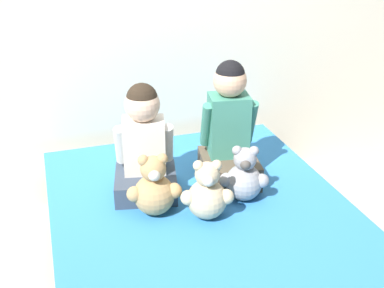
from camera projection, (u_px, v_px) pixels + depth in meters
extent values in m
plane|color=#B2A899|center=(204.00, 282.00, 2.64)|extent=(14.00, 14.00, 0.00)
cube|color=silver|center=(151.00, 14.00, 3.02)|extent=(8.00, 0.06, 2.50)
cube|color=#473828|center=(204.00, 267.00, 2.59)|extent=(1.53, 1.88, 0.20)
cube|color=silver|center=(205.00, 235.00, 2.50)|extent=(1.50, 1.84, 0.23)
cube|color=#337FC6|center=(205.00, 214.00, 2.44)|extent=(1.51, 1.86, 0.03)
cube|color=#384251|center=(146.00, 183.00, 2.58)|extent=(0.38, 0.37, 0.12)
cube|color=silver|center=(144.00, 145.00, 2.53)|extent=(0.25, 0.20, 0.29)
sphere|color=beige|center=(142.00, 105.00, 2.43)|extent=(0.18, 0.18, 0.18)
sphere|color=#2D2319|center=(142.00, 99.00, 2.42)|extent=(0.16, 0.16, 0.16)
cylinder|color=silver|center=(120.00, 145.00, 2.52)|extent=(0.08, 0.14, 0.24)
cylinder|color=silver|center=(168.00, 143.00, 2.54)|extent=(0.08, 0.14, 0.24)
cube|color=brown|center=(229.00, 168.00, 2.70)|extent=(0.35, 0.38, 0.14)
cube|color=#3D8470|center=(228.00, 125.00, 2.64)|extent=(0.24, 0.20, 0.35)
sphere|color=#DBAD89|center=(230.00, 81.00, 2.53)|extent=(0.18, 0.18, 0.18)
sphere|color=black|center=(230.00, 75.00, 2.51)|extent=(0.16, 0.16, 0.16)
cylinder|color=#3D8470|center=(206.00, 125.00, 2.62)|extent=(0.08, 0.15, 0.28)
cylinder|color=#3D8470|center=(250.00, 122.00, 2.65)|extent=(0.08, 0.15, 0.28)
sphere|color=tan|center=(154.00, 195.00, 2.39)|extent=(0.21, 0.21, 0.21)
sphere|color=tan|center=(153.00, 169.00, 2.32)|extent=(0.13, 0.13, 0.13)
sphere|color=beige|center=(154.00, 175.00, 2.28)|extent=(0.06, 0.06, 0.06)
sphere|color=tan|center=(143.00, 160.00, 2.30)|extent=(0.05, 0.05, 0.05)
sphere|color=tan|center=(162.00, 159.00, 2.31)|extent=(0.05, 0.05, 0.05)
sphere|color=tan|center=(134.00, 194.00, 2.34)|extent=(0.08, 0.08, 0.08)
sphere|color=tan|center=(174.00, 191.00, 2.37)|extent=(0.08, 0.08, 0.08)
sphere|color=#939399|center=(244.00, 182.00, 2.51)|extent=(0.19, 0.19, 0.19)
sphere|color=#939399|center=(245.00, 159.00, 2.45)|extent=(0.12, 0.12, 0.12)
sphere|color=#4C4742|center=(245.00, 165.00, 2.41)|extent=(0.05, 0.05, 0.05)
sphere|color=#939399|center=(237.00, 151.00, 2.43)|extent=(0.05, 0.05, 0.05)
sphere|color=#939399|center=(254.00, 151.00, 2.43)|extent=(0.05, 0.05, 0.05)
sphere|color=#939399|center=(226.00, 180.00, 2.49)|extent=(0.07, 0.07, 0.07)
sphere|color=#939399|center=(262.00, 181.00, 2.48)|extent=(0.07, 0.07, 0.07)
sphere|color=#D1B78E|center=(207.00, 199.00, 2.36)|extent=(0.20, 0.20, 0.20)
sphere|color=#D1B78E|center=(207.00, 174.00, 2.30)|extent=(0.12, 0.12, 0.12)
sphere|color=beige|center=(208.00, 181.00, 2.25)|extent=(0.06, 0.06, 0.06)
sphere|color=#D1B78E|center=(198.00, 166.00, 2.27)|extent=(0.05, 0.05, 0.05)
sphere|color=#D1B78E|center=(217.00, 165.00, 2.28)|extent=(0.05, 0.05, 0.05)
sphere|color=#D1B78E|center=(188.00, 198.00, 2.33)|extent=(0.07, 0.07, 0.07)
sphere|color=#D1B78E|center=(227.00, 197.00, 2.33)|extent=(0.07, 0.07, 0.07)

